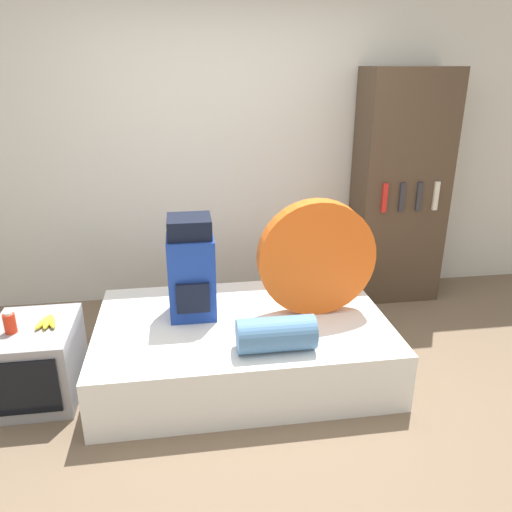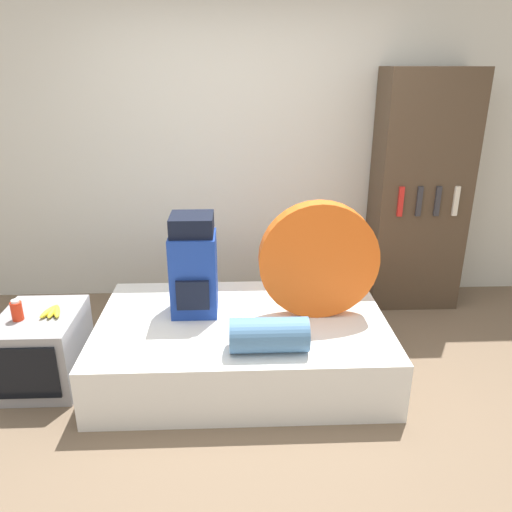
# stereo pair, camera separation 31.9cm
# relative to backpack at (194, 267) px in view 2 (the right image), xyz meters

# --- Properties ---
(ground_plane) EXTENTS (16.00, 16.00, 0.00)m
(ground_plane) POSITION_rel_backpack_xyz_m (0.35, -0.60, -0.72)
(ground_plane) COLOR brown
(wall_back) EXTENTS (8.00, 0.05, 2.60)m
(wall_back) POSITION_rel_backpack_xyz_m (0.35, 1.17, 0.58)
(wall_back) COLOR silver
(wall_back) RESTS_ON ground_plane
(bed) EXTENTS (1.93, 1.22, 0.39)m
(bed) POSITION_rel_backpack_xyz_m (0.32, -0.13, -0.53)
(bed) COLOR white
(bed) RESTS_ON ground_plane
(backpack) EXTENTS (0.30, 0.33, 0.69)m
(backpack) POSITION_rel_backpack_xyz_m (0.00, 0.00, 0.00)
(backpack) COLOR navy
(backpack) RESTS_ON bed
(tent_bag) EXTENTS (0.79, 0.12, 0.79)m
(tent_bag) POSITION_rel_backpack_xyz_m (0.83, -0.08, 0.06)
(tent_bag) COLOR #E05B19
(tent_bag) RESTS_ON bed
(sleeping_roll) EXTENTS (0.47, 0.21, 0.21)m
(sleeping_roll) POSITION_rel_backpack_xyz_m (0.47, -0.53, -0.23)
(sleeping_roll) COLOR teal
(sleeping_roll) RESTS_ON bed
(television) EXTENTS (0.49, 0.61, 0.49)m
(television) POSITION_rel_backpack_xyz_m (-0.99, -0.21, -0.48)
(television) COLOR #939399
(television) RESTS_ON ground_plane
(canister) EXTENTS (0.07, 0.07, 0.14)m
(canister) POSITION_rel_backpack_xyz_m (-1.09, -0.26, -0.17)
(canister) COLOR red
(canister) RESTS_ON television
(banana_bunch) EXTENTS (0.14, 0.18, 0.04)m
(banana_bunch) POSITION_rel_backpack_xyz_m (-0.90, -0.19, -0.22)
(banana_bunch) COLOR yellow
(banana_bunch) RESTS_ON television
(bookshelf) EXTENTS (0.74, 0.44, 1.97)m
(bookshelf) POSITION_rel_backpack_xyz_m (1.82, 0.91, 0.26)
(bookshelf) COLOR #473828
(bookshelf) RESTS_ON ground_plane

